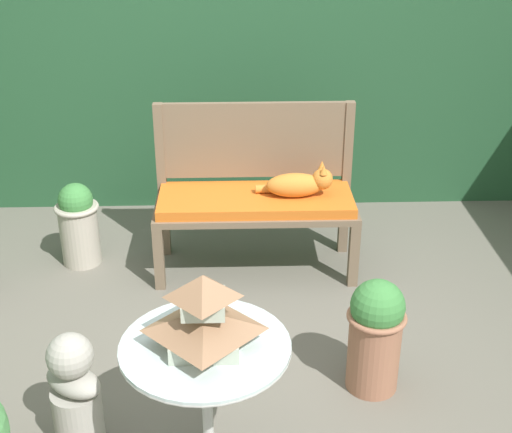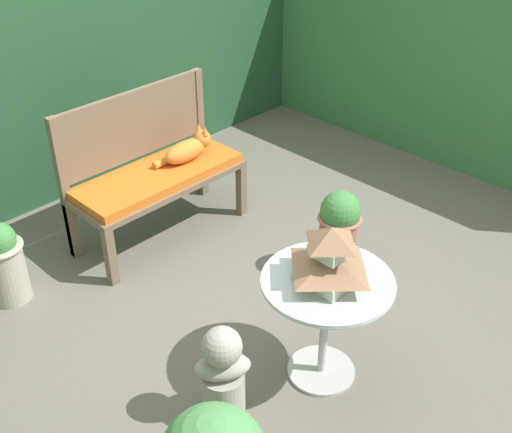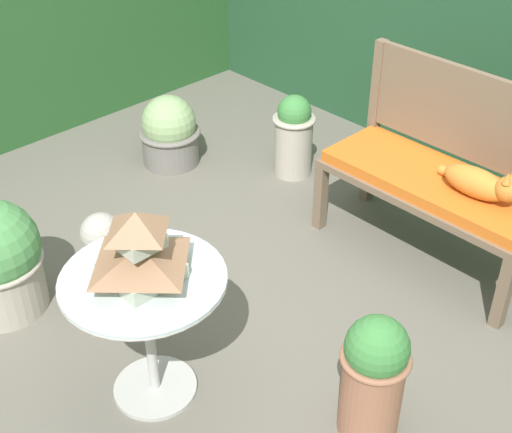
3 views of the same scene
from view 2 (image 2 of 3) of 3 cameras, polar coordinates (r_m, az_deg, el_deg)
name	(u,v)px [view 2 (image 2 of 3)]	position (r m, az deg, el deg)	size (l,w,h in m)	color
ground	(237,303)	(4.04, -1.74, -7.72)	(30.00, 30.00, 0.00)	#666056
foliage_hedge_back	(23,73)	(5.28, -20.00, 11.92)	(6.40, 0.79, 1.82)	#234C2D
foliage_hedge_right	(464,71)	(5.82, 18.02, 12.21)	(0.70, 3.50, 1.45)	#38703D
garden_bench	(158,181)	(4.48, -8.66, 3.15)	(1.23, 0.50, 0.51)	brown
bench_backrest	(134,133)	(4.51, -10.77, 7.26)	(1.23, 0.06, 1.02)	brown
cat	(188,149)	(4.54, -6.06, 6.01)	(0.47, 0.16, 0.21)	orange
patio_table	(326,301)	(3.29, 6.27, -7.48)	(0.67, 0.67, 0.64)	#B7B7B2
pagoda_birdhouse	(330,258)	(3.13, 6.56, -3.70)	(0.35, 0.35, 0.31)	#B2BCA8
garden_bust	(223,376)	(3.22, -2.96, -13.96)	(0.32, 0.29, 0.58)	#A39E93
potted_plant_table_far	(4,262)	(4.20, -21.53, -3.76)	(0.28, 0.28, 0.55)	#ADA393
potted_plant_patio_mid	(339,230)	(4.16, 7.37, -1.23)	(0.29, 0.29, 0.59)	#9E664C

